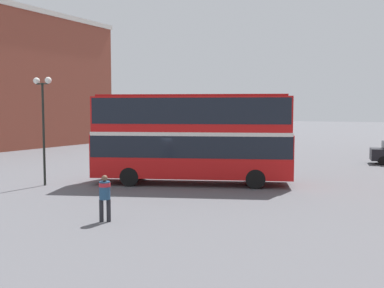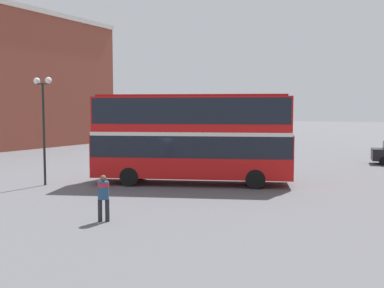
{
  "view_description": "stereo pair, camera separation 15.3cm",
  "coord_description": "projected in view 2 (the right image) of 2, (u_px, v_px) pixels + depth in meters",
  "views": [
    {
      "loc": [
        13.02,
        -20.04,
        3.98
      ],
      "look_at": [
        1.54,
        0.53,
        2.11
      ],
      "focal_mm": 42.0,
      "sensor_mm": 36.0,
      "label": 1
    },
    {
      "loc": [
        13.15,
        -19.96,
        3.98
      ],
      "look_at": [
        1.54,
        0.53,
        2.11
      ],
      "focal_mm": 42.0,
      "sensor_mm": 36.0,
      "label": 2
    }
  ],
  "objects": [
    {
      "name": "double_decker_bus",
      "position": [
        192.0,
        133.0,
        23.58
      ],
      "size": [
        10.51,
        6.35,
        4.7
      ],
      "rotation": [
        0.0,
        0.0,
        0.4
      ],
      "color": "red",
      "rests_on": "ground_plane"
    },
    {
      "name": "pedestrian_foreground",
      "position": [
        103.0,
        193.0,
        15.74
      ],
      "size": [
        0.57,
        0.57,
        1.66
      ],
      "rotation": [
        0.0,
        0.0,
        2.26
      ],
      "color": "#232328",
      "rests_on": "ground_plane"
    },
    {
      "name": "street_lamp_twin_globe",
      "position": [
        43.0,
        107.0,
        23.03
      ],
      "size": [
        1.17,
        0.33,
        5.57
      ],
      "color": "black",
      "rests_on": "ground_plane"
    },
    {
      "name": "ground_plane",
      "position": [
        162.0,
        183.0,
        24.09
      ],
      "size": [
        240.0,
        240.0,
        0.0
      ],
      "primitive_type": "plane",
      "color": "#5B5B60"
    }
  ]
}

